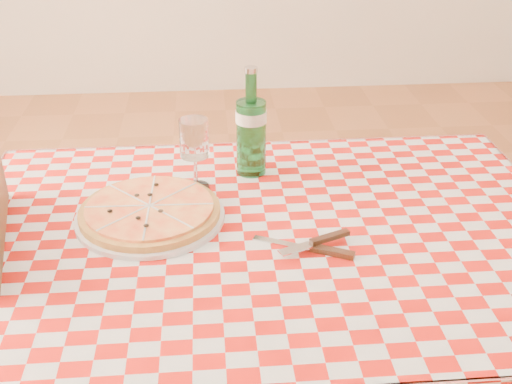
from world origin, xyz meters
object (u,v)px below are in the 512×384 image
pizza_plate (150,211)px  water_bottle (251,122)px  dining_table (267,269)px  wine_glass (195,155)px

pizza_plate → water_bottle: water_bottle is taller
dining_table → water_bottle: 0.36m
pizza_plate → wine_glass: size_ratio=1.88×
water_bottle → pizza_plate: bearing=-138.7°
dining_table → wine_glass: bearing=126.3°
dining_table → wine_glass: wine_glass is taller
dining_table → water_bottle: size_ratio=4.49×
pizza_plate → dining_table: bearing=-15.1°
water_bottle → wine_glass: 0.16m
pizza_plate → water_bottle: (0.23, 0.21, 0.11)m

